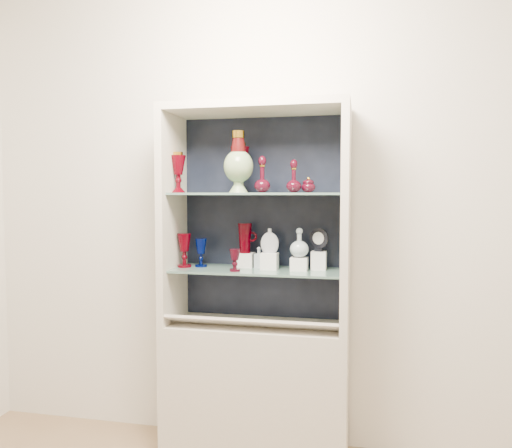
% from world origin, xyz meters
% --- Properties ---
extents(wall_back, '(3.50, 0.02, 2.80)m').
position_xyz_m(wall_back, '(0.00, 1.75, 1.40)').
color(wall_back, white).
rests_on(wall_back, ground).
extents(cabinet_base, '(1.00, 0.40, 0.75)m').
position_xyz_m(cabinet_base, '(0.00, 1.53, 0.38)').
color(cabinet_base, beige).
rests_on(cabinet_base, ground).
extents(cabinet_back_panel, '(0.98, 0.02, 1.15)m').
position_xyz_m(cabinet_back_panel, '(0.00, 1.72, 1.32)').
color(cabinet_back_panel, black).
rests_on(cabinet_back_panel, cabinet_base).
extents(cabinet_side_left, '(0.04, 0.40, 1.15)m').
position_xyz_m(cabinet_side_left, '(-0.48, 1.53, 1.32)').
color(cabinet_side_left, beige).
rests_on(cabinet_side_left, cabinet_base).
extents(cabinet_side_right, '(0.04, 0.40, 1.15)m').
position_xyz_m(cabinet_side_right, '(0.48, 1.53, 1.32)').
color(cabinet_side_right, beige).
rests_on(cabinet_side_right, cabinet_base).
extents(cabinet_top_cap, '(1.00, 0.40, 0.04)m').
position_xyz_m(cabinet_top_cap, '(0.00, 1.53, 1.92)').
color(cabinet_top_cap, beige).
rests_on(cabinet_top_cap, cabinet_side_left).
extents(shelf_lower, '(0.92, 0.34, 0.01)m').
position_xyz_m(shelf_lower, '(0.00, 1.55, 1.04)').
color(shelf_lower, slate).
rests_on(shelf_lower, cabinet_side_left).
extents(shelf_upper, '(0.92, 0.34, 0.01)m').
position_xyz_m(shelf_upper, '(0.00, 1.55, 1.46)').
color(shelf_upper, slate).
rests_on(shelf_upper, cabinet_side_left).
extents(label_ledge, '(0.92, 0.17, 0.09)m').
position_xyz_m(label_ledge, '(0.00, 1.42, 0.78)').
color(label_ledge, beige).
rests_on(label_ledge, cabinet_base).
extents(label_card_0, '(0.10, 0.06, 0.03)m').
position_xyz_m(label_card_0, '(0.01, 1.42, 0.80)').
color(label_card_0, white).
rests_on(label_card_0, label_ledge).
extents(label_card_1, '(0.10, 0.06, 0.03)m').
position_xyz_m(label_card_1, '(0.26, 1.42, 0.80)').
color(label_card_1, white).
rests_on(label_card_1, label_ledge).
extents(label_card_2, '(0.10, 0.06, 0.03)m').
position_xyz_m(label_card_2, '(-0.28, 1.42, 0.80)').
color(label_card_2, white).
rests_on(label_card_2, label_ledge).
extents(label_card_3, '(0.10, 0.06, 0.03)m').
position_xyz_m(label_card_3, '(-0.21, 1.42, 0.80)').
color(label_card_3, white).
rests_on(label_card_3, label_ledge).
extents(pedestal_lamp_left, '(0.11, 0.11, 0.22)m').
position_xyz_m(pedestal_lamp_left, '(-0.43, 1.50, 1.58)').
color(pedestal_lamp_left, '#4F0009').
rests_on(pedestal_lamp_left, shelf_upper).
extents(pedestal_lamp_right, '(0.14, 0.14, 0.28)m').
position_xyz_m(pedestal_lamp_right, '(-0.11, 1.61, 1.61)').
color(pedestal_lamp_right, '#4F0009').
rests_on(pedestal_lamp_right, shelf_upper).
extents(enamel_urn, '(0.16, 0.16, 0.33)m').
position_xyz_m(enamel_urn, '(-0.08, 1.47, 1.63)').
color(enamel_urn, '#094920').
rests_on(enamel_urn, shelf_upper).
extents(ruby_decanter_a, '(0.11, 0.11, 0.22)m').
position_xyz_m(ruby_decanter_a, '(0.04, 1.50, 1.58)').
color(ruby_decanter_a, '#430816').
rests_on(ruby_decanter_a, shelf_upper).
extents(ruby_decanter_b, '(0.10, 0.10, 0.19)m').
position_xyz_m(ruby_decanter_b, '(0.21, 1.52, 1.56)').
color(ruby_decanter_b, '#430816').
rests_on(ruby_decanter_b, shelf_upper).
extents(lidded_bowl, '(0.09, 0.09, 0.09)m').
position_xyz_m(lidded_bowl, '(0.28, 1.56, 1.51)').
color(lidded_bowl, '#430816').
rests_on(lidded_bowl, shelf_upper).
extents(cobalt_goblet, '(0.09, 0.09, 0.16)m').
position_xyz_m(cobalt_goblet, '(-0.33, 1.57, 1.13)').
color(cobalt_goblet, '#000944').
rests_on(cobalt_goblet, shelf_lower).
extents(ruby_goblet_tall, '(0.08, 0.08, 0.19)m').
position_xyz_m(ruby_goblet_tall, '(-0.42, 1.54, 1.15)').
color(ruby_goblet_tall, '#4F0009').
rests_on(ruby_goblet_tall, shelf_lower).
extents(ruby_goblet_small, '(0.07, 0.07, 0.12)m').
position_xyz_m(ruby_goblet_small, '(-0.10, 1.45, 1.11)').
color(ruby_goblet_small, '#430816').
rests_on(ruby_goblet_small, shelf_lower).
extents(riser_ruby_pitcher, '(0.10, 0.10, 0.08)m').
position_xyz_m(riser_ruby_pitcher, '(-0.08, 1.62, 1.09)').
color(riser_ruby_pitcher, silver).
rests_on(riser_ruby_pitcher, shelf_lower).
extents(ruby_pitcher, '(0.13, 0.08, 0.17)m').
position_xyz_m(ruby_pitcher, '(-0.08, 1.62, 1.21)').
color(ruby_pitcher, '#4F0009').
rests_on(ruby_pitcher, riser_ruby_pitcher).
extents(clear_square_bottle, '(0.05, 0.05, 0.12)m').
position_xyz_m(clear_square_bottle, '(0.00, 1.60, 1.11)').
color(clear_square_bottle, '#A5B9C0').
rests_on(clear_square_bottle, shelf_lower).
extents(riser_flat_flask, '(0.09, 0.09, 0.09)m').
position_xyz_m(riser_flat_flask, '(0.07, 1.56, 1.09)').
color(riser_flat_flask, silver).
rests_on(riser_flat_flask, shelf_lower).
extents(flat_flask, '(0.10, 0.04, 0.14)m').
position_xyz_m(flat_flask, '(0.07, 1.56, 1.21)').
color(flat_flask, '#A4ABB5').
rests_on(flat_flask, riser_flat_flask).
extents(riser_clear_round_decanter, '(0.09, 0.09, 0.07)m').
position_xyz_m(riser_clear_round_decanter, '(0.23, 1.56, 1.08)').
color(riser_clear_round_decanter, silver).
rests_on(riser_clear_round_decanter, shelf_lower).
extents(clear_round_decanter, '(0.12, 0.12, 0.15)m').
position_xyz_m(clear_round_decanter, '(0.23, 1.56, 1.20)').
color(clear_round_decanter, '#A5B9C0').
rests_on(clear_round_decanter, riser_clear_round_decanter).
extents(riser_cameo_medallion, '(0.08, 0.08, 0.10)m').
position_xyz_m(riser_cameo_medallion, '(0.33, 1.61, 1.10)').
color(riser_cameo_medallion, silver).
rests_on(riser_cameo_medallion, shelf_lower).
extents(cameo_medallion, '(0.12, 0.08, 0.13)m').
position_xyz_m(cameo_medallion, '(0.33, 1.61, 1.22)').
color(cameo_medallion, black).
rests_on(cameo_medallion, riser_cameo_medallion).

